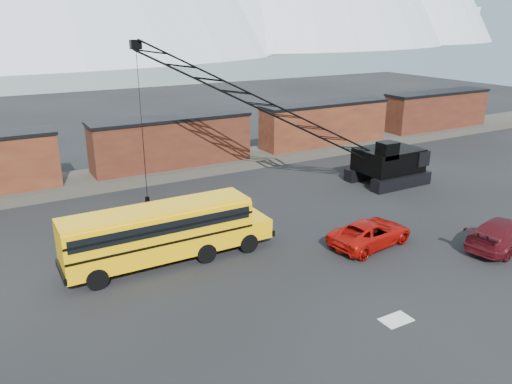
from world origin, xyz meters
TOP-DOWN VIEW (x-y plane):
  - ground at (0.00, 0.00)m, footprint 160.00×160.00m
  - gravel_berm at (0.00, 22.00)m, footprint 120.00×5.00m
  - boxcar_mid at (0.00, 22.00)m, footprint 13.70×3.10m
  - boxcar_east_near at (16.00, 22.00)m, footprint 13.70×3.10m
  - boxcar_east_far at (32.00, 22.00)m, footprint 13.70×3.10m
  - snow_patch at (0.50, -4.00)m, footprint 1.40×0.90m
  - school_bus at (-6.33, 6.34)m, footprint 11.65×2.65m
  - red_pickup at (4.78, 2.50)m, footprint 5.73×3.26m
  - maroon_suv at (11.30, -1.54)m, footprint 6.18×3.29m
  - crawler_crane at (4.33, 13.23)m, footprint 21.84×7.07m

SIDE VIEW (x-z plane):
  - ground at x=0.00m, z-range 0.00..0.00m
  - snow_patch at x=0.50m, z-range 0.00..0.02m
  - gravel_berm at x=0.00m, z-range 0.00..0.70m
  - red_pickup at x=4.78m, z-range 0.00..1.51m
  - maroon_suv at x=11.30m, z-range 0.00..1.70m
  - school_bus at x=-6.33m, z-range 0.20..3.39m
  - boxcar_mid at x=0.00m, z-range 0.68..4.85m
  - boxcar_east_near at x=16.00m, z-range 0.68..4.85m
  - boxcar_east_far at x=32.00m, z-range 0.68..4.85m
  - crawler_crane at x=4.33m, z-range 0.76..12.27m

